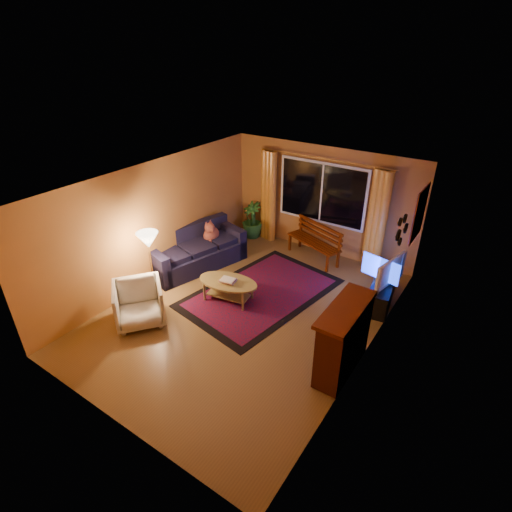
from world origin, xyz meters
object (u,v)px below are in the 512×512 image
Objects in this scene: armchair at (139,302)px; coffee_table at (228,290)px; floor_lamp at (152,267)px; sofa at (196,249)px; bench at (313,250)px; tv_console at (382,293)px.

coffee_table is at bearing 5.86° from armchair.
coffee_table is (0.91, 1.41, -0.21)m from armchair.
armchair is 0.78m from floor_lamp.
sofa is 1.46m from floor_lamp.
coffee_table is (1.22, 0.76, -0.50)m from floor_lamp.
floor_lamp reaches higher than coffee_table.
floor_lamp is at bearing -99.65° from bench.
tv_console is (3.42, 2.95, -0.18)m from armchair.
sofa reaches higher than tv_console.
sofa reaches higher than armchair.
sofa is at bearing -175.68° from tv_console.
sofa is 1.56m from coffee_table.
bench is at bearing 60.13° from floor_lamp.
sofa reaches higher than coffee_table.
sofa is 4.01m from tv_console.
bench is 3.70m from floor_lamp.
armchair is (-1.52, -3.83, 0.21)m from bench.
sofa is at bearing 51.85° from armchair.
bench is 0.98× the size of floor_lamp.
armchair is at bearing -91.39° from bench.
floor_lamp reaches higher than armchair.
sofa is at bearing -118.56° from bench.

